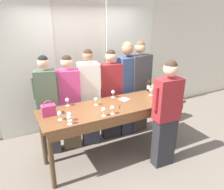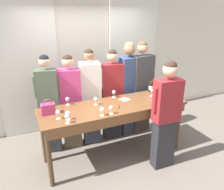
{
  "view_description": "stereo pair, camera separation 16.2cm",
  "coord_description": "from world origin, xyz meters",
  "px_view_note": "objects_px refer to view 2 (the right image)",
  "views": [
    {
      "loc": [
        -1.51,
        -2.87,
        2.37
      ],
      "look_at": [
        0.0,
        0.07,
        1.11
      ],
      "focal_mm": 35.0,
      "sensor_mm": 36.0,
      "label": 1
    },
    {
      "loc": [
        -1.37,
        -2.94,
        2.37
      ],
      "look_at": [
        0.0,
        0.07,
        1.11
      ],
      "focal_mm": 35.0,
      "sensor_mm": 36.0,
      "label": 2
    }
  ],
  "objects_px": {
    "tasting_bar": "(115,112)",
    "guest_navy_coat": "(128,88)",
    "wine_glass_center_right": "(114,92)",
    "wine_bottle": "(151,86)",
    "wine_glass_back_left": "(102,110)",
    "wine_glass_front_mid": "(160,92)",
    "guest_striped_shirt": "(112,94)",
    "guest_pink_top": "(71,102)",
    "guest_olive_jacket": "(49,104)",
    "guest_cream_sweater": "(91,97)",
    "wine_glass_center_mid": "(67,99)",
    "wine_glass_center_left": "(68,114)",
    "wine_glass_front_right": "(67,117)",
    "handbag": "(48,109)",
    "wine_glass_back_mid": "(96,99)",
    "potted_plant": "(157,98)",
    "wine_glass_front_left": "(152,91)",
    "wine_glass_back_right": "(111,108)",
    "wine_glass_near_host": "(58,113)",
    "host_pouring": "(166,115)",
    "guest_beige_cap": "(141,88)"
  },
  "relations": [
    {
      "from": "tasting_bar",
      "to": "guest_navy_coat",
      "type": "xyz_separation_m",
      "value": [
        0.59,
        0.62,
        0.12
      ]
    },
    {
      "from": "wine_glass_center_right",
      "to": "wine_bottle",
      "type": "bearing_deg",
      "value": -1.06
    },
    {
      "from": "tasting_bar",
      "to": "wine_glass_back_left",
      "type": "relative_size",
      "value": 18.04
    },
    {
      "from": "wine_glass_front_mid",
      "to": "guest_striped_shirt",
      "type": "bearing_deg",
      "value": 137.51
    },
    {
      "from": "guest_pink_top",
      "to": "wine_bottle",
      "type": "bearing_deg",
      "value": -11.39
    },
    {
      "from": "wine_glass_back_left",
      "to": "guest_navy_coat",
      "type": "relative_size",
      "value": 0.07
    },
    {
      "from": "guest_olive_jacket",
      "to": "guest_cream_sweater",
      "type": "height_order",
      "value": "guest_cream_sweater"
    },
    {
      "from": "guest_navy_coat",
      "to": "wine_glass_center_mid",
      "type": "bearing_deg",
      "value": -167.74
    },
    {
      "from": "wine_glass_center_left",
      "to": "guest_striped_shirt",
      "type": "bearing_deg",
      "value": 37.41
    },
    {
      "from": "wine_glass_center_right",
      "to": "wine_glass_center_left",
      "type": "bearing_deg",
      "value": -151.37
    },
    {
      "from": "guest_cream_sweater",
      "to": "wine_glass_front_right",
      "type": "bearing_deg",
      "value": -125.61
    },
    {
      "from": "handbag",
      "to": "guest_olive_jacket",
      "type": "bearing_deg",
      "value": 80.66
    },
    {
      "from": "wine_glass_front_mid",
      "to": "wine_glass_back_mid",
      "type": "xyz_separation_m",
      "value": [
        -1.16,
        0.14,
        0.0
      ]
    },
    {
      "from": "potted_plant",
      "to": "guest_cream_sweater",
      "type": "bearing_deg",
      "value": -165.47
    },
    {
      "from": "wine_glass_front_left",
      "to": "guest_cream_sweater",
      "type": "bearing_deg",
      "value": 153.0
    },
    {
      "from": "wine_glass_back_left",
      "to": "wine_glass_front_left",
      "type": "bearing_deg",
      "value": 18.25
    },
    {
      "from": "wine_glass_back_right",
      "to": "guest_navy_coat",
      "type": "xyz_separation_m",
      "value": [
        0.76,
        0.88,
        -0.08
      ]
    },
    {
      "from": "wine_glass_front_right",
      "to": "wine_glass_back_left",
      "type": "distance_m",
      "value": 0.52
    },
    {
      "from": "tasting_bar",
      "to": "guest_striped_shirt",
      "type": "distance_m",
      "value": 0.67
    },
    {
      "from": "wine_glass_near_host",
      "to": "guest_pink_top",
      "type": "bearing_deg",
      "value": 63.79
    },
    {
      "from": "potted_plant",
      "to": "wine_glass_center_mid",
      "type": "bearing_deg",
      "value": -162.07
    },
    {
      "from": "wine_glass_front_mid",
      "to": "wine_glass_near_host",
      "type": "height_order",
      "value": "same"
    },
    {
      "from": "handbag",
      "to": "wine_glass_back_mid",
      "type": "bearing_deg",
      "value": 2.39
    },
    {
      "from": "wine_bottle",
      "to": "tasting_bar",
      "type": "bearing_deg",
      "value": -160.19
    },
    {
      "from": "guest_cream_sweater",
      "to": "wine_glass_center_right",
      "type": "bearing_deg",
      "value": -40.06
    },
    {
      "from": "wine_glass_center_left",
      "to": "wine_glass_front_right",
      "type": "bearing_deg",
      "value": -108.66
    },
    {
      "from": "wine_glass_back_mid",
      "to": "wine_glass_center_left",
      "type": "bearing_deg",
      "value": -148.01
    },
    {
      "from": "wine_glass_near_host",
      "to": "host_pouring",
      "type": "bearing_deg",
      "value": -16.52
    },
    {
      "from": "wine_glass_front_left",
      "to": "wine_glass_center_left",
      "type": "relative_size",
      "value": 1.0
    },
    {
      "from": "handbag",
      "to": "guest_cream_sweater",
      "type": "bearing_deg",
      "value": 30.81
    },
    {
      "from": "wine_glass_front_left",
      "to": "wine_glass_front_right",
      "type": "distance_m",
      "value": 1.68
    },
    {
      "from": "wine_glass_back_left",
      "to": "guest_beige_cap",
      "type": "relative_size",
      "value": 0.07
    },
    {
      "from": "wine_bottle",
      "to": "wine_glass_front_mid",
      "type": "distance_m",
      "value": 0.3
    },
    {
      "from": "wine_glass_front_mid",
      "to": "wine_glass_back_left",
      "type": "bearing_deg",
      "value": -167.31
    },
    {
      "from": "wine_glass_center_left",
      "to": "guest_cream_sweater",
      "type": "xyz_separation_m",
      "value": [
        0.61,
        0.8,
        -0.14
      ]
    },
    {
      "from": "wine_glass_back_mid",
      "to": "guest_olive_jacket",
      "type": "xyz_separation_m",
      "value": [
        -0.68,
        0.46,
        -0.15
      ]
    },
    {
      "from": "guest_pink_top",
      "to": "host_pouring",
      "type": "relative_size",
      "value": 0.99
    },
    {
      "from": "wine_bottle",
      "to": "guest_striped_shirt",
      "type": "distance_m",
      "value": 0.75
    },
    {
      "from": "host_pouring",
      "to": "wine_glass_back_right",
      "type": "bearing_deg",
      "value": 159.92
    },
    {
      "from": "guest_striped_shirt",
      "to": "wine_glass_front_right",
      "type": "bearing_deg",
      "value": -140.33
    },
    {
      "from": "guest_olive_jacket",
      "to": "tasting_bar",
      "type": "bearing_deg",
      "value": -33.61
    },
    {
      "from": "wine_glass_front_right",
      "to": "wine_glass_back_mid",
      "type": "relative_size",
      "value": 1.0
    },
    {
      "from": "handbag",
      "to": "guest_cream_sweater",
      "type": "xyz_separation_m",
      "value": [
        0.83,
        0.49,
        -0.14
      ]
    },
    {
      "from": "guest_pink_top",
      "to": "wine_glass_near_host",
      "type": "bearing_deg",
      "value": -116.21
    },
    {
      "from": "tasting_bar",
      "to": "wine_glass_front_right",
      "type": "bearing_deg",
      "value": -162.19
    },
    {
      "from": "wine_glass_center_right",
      "to": "host_pouring",
      "type": "relative_size",
      "value": 0.08
    },
    {
      "from": "guest_olive_jacket",
      "to": "guest_navy_coat",
      "type": "height_order",
      "value": "guest_navy_coat"
    },
    {
      "from": "tasting_bar",
      "to": "wine_glass_front_left",
      "type": "xyz_separation_m",
      "value": [
        0.8,
        0.12,
        0.2
      ]
    },
    {
      "from": "wine_glass_front_mid",
      "to": "wine_glass_back_right",
      "type": "xyz_separation_m",
      "value": [
        -1.07,
        -0.28,
        0.0
      ]
    },
    {
      "from": "wine_glass_near_host",
      "to": "wine_glass_front_right",
      "type": "bearing_deg",
      "value": -64.72
    }
  ]
}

